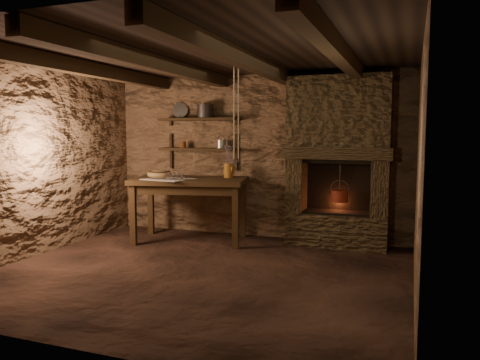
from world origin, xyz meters
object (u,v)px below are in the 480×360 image
(stoneware_jug, at_px, (229,164))
(red_pot, at_px, (340,195))
(wooden_bowl, at_px, (160,174))
(work_table, at_px, (190,207))
(iron_stockpot, at_px, (205,112))

(stoneware_jug, relative_size, red_pot, 0.87)
(stoneware_jug, bearing_deg, wooden_bowl, -156.68)
(stoneware_jug, bearing_deg, work_table, -142.86)
(work_table, bearing_deg, wooden_bowl, 169.23)
(stoneware_jug, bearing_deg, red_pot, 8.39)
(iron_stockpot, height_order, red_pot, iron_stockpot)
(wooden_bowl, distance_m, iron_stockpot, 1.16)
(stoneware_jug, height_order, wooden_bowl, stoneware_jug)
(iron_stockpot, bearing_deg, work_table, -93.01)
(stoneware_jug, distance_m, red_pot, 1.63)
(work_table, bearing_deg, stoneware_jug, 19.26)
(work_table, distance_m, red_pot, 2.10)
(wooden_bowl, bearing_deg, stoneware_jug, 17.66)
(work_table, height_order, wooden_bowl, wooden_bowl)
(red_pot, bearing_deg, wooden_bowl, -171.48)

